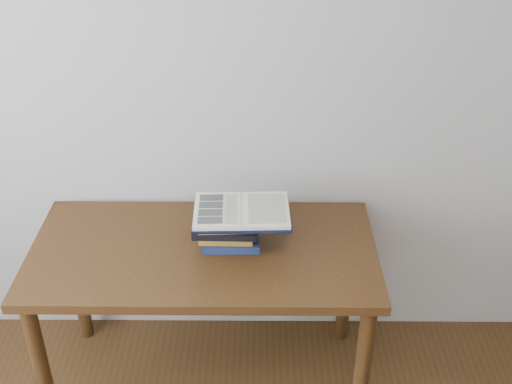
{
  "coord_description": "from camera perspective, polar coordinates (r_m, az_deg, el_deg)",
  "views": [
    {
      "loc": [
        0.33,
        -0.61,
        2.2
      ],
      "look_at": [
        0.32,
        1.38,
        0.97
      ],
      "focal_mm": 45.0,
      "sensor_mm": 36.0,
      "label": 1
    }
  ],
  "objects": [
    {
      "name": "book_stack",
      "position": [
        2.47,
        -2.56,
        -3.09
      ],
      "size": [
        0.26,
        0.18,
        0.15
      ],
      "color": "navy",
      "rests_on": "desk"
    },
    {
      "name": "open_book",
      "position": [
        2.4,
        -1.28,
        -1.74
      ],
      "size": [
        0.37,
        0.26,
        0.03
      ],
      "rotation": [
        0.0,
        0.0,
        0.03
      ],
      "color": "black",
      "rests_on": "book_stack"
    },
    {
      "name": "desk",
      "position": [
        2.55,
        -4.61,
        -6.8
      ],
      "size": [
        1.34,
        0.67,
        0.72
      ],
      "color": "#4B2F12",
      "rests_on": "ground"
    }
  ]
}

